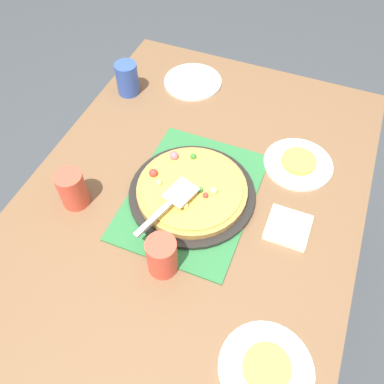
{
  "coord_description": "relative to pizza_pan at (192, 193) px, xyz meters",
  "views": [
    {
      "loc": [
        0.67,
        0.27,
        1.73
      ],
      "look_at": [
        0.0,
        0.0,
        0.77
      ],
      "focal_mm": 37.67,
      "sensor_mm": 36.0,
      "label": 1
    }
  ],
  "objects": [
    {
      "name": "ground_plane",
      "position": [
        0.0,
        0.0,
        -0.76
      ],
      "size": [
        8.0,
        8.0,
        0.0
      ],
      "primitive_type": "plane",
      "color": "#3D4247"
    },
    {
      "name": "dining_table",
      "position": [
        0.0,
        0.0,
        -0.12
      ],
      "size": [
        1.4,
        1.0,
        0.75
      ],
      "color": "brown",
      "rests_on": "ground_plane"
    },
    {
      "name": "placemat",
      "position": [
        0.0,
        0.0,
        -0.01
      ],
      "size": [
        0.48,
        0.36,
        0.01
      ],
      "primitive_type": "cube",
      "color": "#2D753D",
      "rests_on": "dining_table"
    },
    {
      "name": "pizza_pan",
      "position": [
        0.0,
        0.0,
        0.0
      ],
      "size": [
        0.38,
        0.38,
        0.01
      ],
      "primitive_type": "cylinder",
      "color": "black",
      "rests_on": "placemat"
    },
    {
      "name": "pizza",
      "position": [
        -0.0,
        -0.0,
        0.02
      ],
      "size": [
        0.33,
        0.33,
        0.05
      ],
      "color": "#B78442",
      "rests_on": "pizza_pan"
    },
    {
      "name": "plate_near_left",
      "position": [
        -0.24,
        0.27,
        -0.01
      ],
      "size": [
        0.22,
        0.22,
        0.01
      ],
      "primitive_type": "cylinder",
      "color": "white",
      "rests_on": "dining_table"
    },
    {
      "name": "plate_far_right",
      "position": [
        0.4,
        0.34,
        -0.01
      ],
      "size": [
        0.22,
        0.22,
        0.01
      ],
      "primitive_type": "cylinder",
      "color": "white",
      "rests_on": "dining_table"
    },
    {
      "name": "plate_side",
      "position": [
        -0.5,
        -0.2,
        -0.01
      ],
      "size": [
        0.22,
        0.22,
        0.01
      ],
      "primitive_type": "cylinder",
      "color": "white",
      "rests_on": "dining_table"
    },
    {
      "name": "served_slice_left",
      "position": [
        -0.24,
        0.27,
        0.01
      ],
      "size": [
        0.11,
        0.11,
        0.02
      ],
      "primitive_type": "cylinder",
      "color": "#EAB747",
      "rests_on": "plate_near_left"
    },
    {
      "name": "served_slice_right",
      "position": [
        0.4,
        0.34,
        0.01
      ],
      "size": [
        0.11,
        0.11,
        0.02
      ],
      "primitive_type": "cylinder",
      "color": "#EAB747",
      "rests_on": "plate_far_right"
    },
    {
      "name": "cup_near",
      "position": [
        0.25,
        0.02,
        0.05
      ],
      "size": [
        0.08,
        0.08,
        0.12
      ],
      "primitive_type": "cylinder",
      "color": "#E04C38",
      "rests_on": "dining_table"
    },
    {
      "name": "cup_far",
      "position": [
        -0.36,
        -0.4,
        0.05
      ],
      "size": [
        0.08,
        0.08,
        0.12
      ],
      "primitive_type": "cylinder",
      "color": "#3351AD",
      "rests_on": "dining_table"
    },
    {
      "name": "cup_corner",
      "position": [
        0.15,
        -0.31,
        0.05
      ],
      "size": [
        0.08,
        0.08,
        0.12
      ],
      "primitive_type": "cylinder",
      "color": "#E04C38",
      "rests_on": "dining_table"
    },
    {
      "name": "pizza_server",
      "position": [
        0.09,
        -0.03,
        0.06
      ],
      "size": [
        0.23,
        0.11,
        0.01
      ],
      "color": "silver",
      "rests_on": "pizza"
    },
    {
      "name": "napkin_stack",
      "position": [
        0.01,
        0.3,
        -0.01
      ],
      "size": [
        0.12,
        0.12,
        0.02
      ],
      "primitive_type": "cube",
      "color": "white",
      "rests_on": "dining_table"
    }
  ]
}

